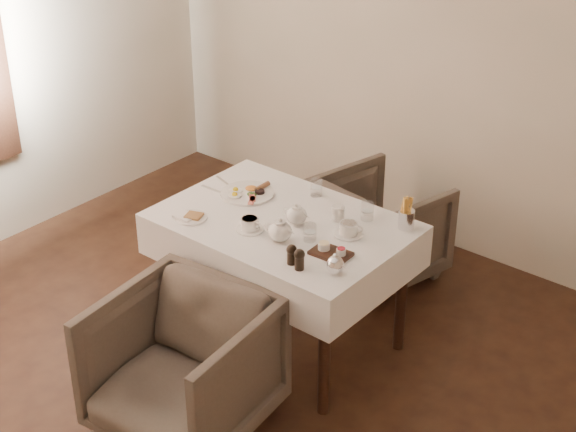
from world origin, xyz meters
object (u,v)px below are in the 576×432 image
(teapot_centre, at_px, (296,214))
(table, at_px, (283,240))
(armchair_near, at_px, (183,367))
(breakfast_plate, at_px, (248,192))
(armchair_far, at_px, (377,228))

(teapot_centre, bearing_deg, table, 179.99)
(armchair_near, xyz_separation_m, teapot_centre, (0.00, 0.85, 0.47))
(table, height_order, breakfast_plate, breakfast_plate)
(table, distance_m, breakfast_plate, 0.37)
(table, height_order, teapot_centre, teapot_centre)
(armchair_near, xyz_separation_m, armchair_far, (-0.07, 1.72, -0.03))
(armchair_far, distance_m, breakfast_plate, 0.96)
(table, bearing_deg, armchair_far, 89.52)
(armchair_near, bearing_deg, armchair_far, 85.95)
(armchair_far, bearing_deg, breakfast_plate, 79.51)
(table, xyz_separation_m, teapot_centre, (0.08, 0.01, 0.18))
(table, bearing_deg, breakfast_plate, 162.03)
(breakfast_plate, xyz_separation_m, teapot_centre, (0.41, -0.09, 0.05))
(table, height_order, armchair_near, table)
(armchair_near, bearing_deg, breakfast_plate, 107.23)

